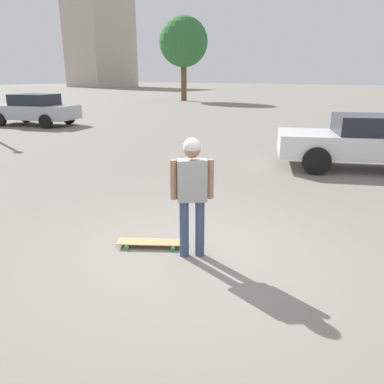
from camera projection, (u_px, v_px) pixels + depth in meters
The scene contains 7 objects.
ground_plane at pixel (192, 255), 5.11m from camera, with size 220.00×220.00×0.00m, color gray.
person at pixel (192, 186), 4.82m from camera, with size 0.40×0.45×1.61m.
skateboard at pixel (151, 242), 5.36m from camera, with size 0.74×0.93×0.08m.
car_parked_near at pixel (373, 141), 9.66m from camera, with size 3.71×4.99×1.39m.
car_parked_far at pixel (34, 109), 18.44m from camera, with size 3.18×4.61×1.51m.
building_block_distant at pixel (100, 39), 82.78m from camera, with size 11.70×11.12×20.43m.
tree_distant at pixel (184, 42), 35.60m from camera, with size 4.64×4.64×7.79m.
Camera 1 is at (3.67, 2.82, 2.34)m, focal length 35.00 mm.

